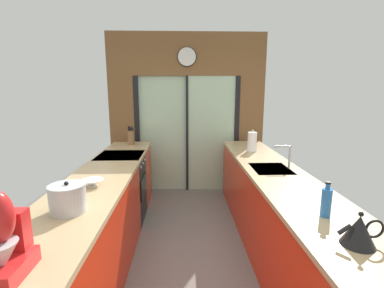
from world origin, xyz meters
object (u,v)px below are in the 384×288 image
Objects in this scene: kettle at (359,231)px; stand_mixer at (5,244)px; soap_bottle at (326,202)px; knife_block at (131,137)px; stock_pot at (68,198)px; paper_towel_roll at (252,142)px; oven_range at (122,188)px; mixing_bowl at (92,183)px.

stand_mixer is at bearing -173.76° from kettle.
soap_bottle reaches higher than kettle.
stock_pot is at bearing -90.00° from knife_block.
paper_towel_roll is at bearing 90.00° from soap_bottle.
soap_bottle is (1.80, -1.86, 0.57)m from oven_range.
oven_range is 3.73× the size of soap_bottle.
stock_pot is at bearing -89.39° from oven_range.
stand_mixer reaches higher than mixing_bowl.
stand_mixer is 1.86m from soap_bottle.
mixing_bowl is at bearing -90.00° from knife_block.
knife_block is at bearing 162.53° from paper_towel_roll.
soap_bottle is at bearing -90.00° from paper_towel_roll.
stock_pot reaches higher than oven_range.
knife_block is at bearing 90.00° from stand_mixer.
knife_block is 3.42m from kettle.
soap_bottle is (-0.00, 0.35, 0.02)m from kettle.
mixing_bowl is 1.91m from knife_block.
kettle is (1.80, -2.21, 0.55)m from oven_range.
oven_range is 1.30m from mixing_bowl.
paper_towel_roll is at bearing -17.47° from knife_block.
paper_towel_roll is (1.78, 1.87, 0.03)m from stock_pot.
mixing_bowl is at bearing -142.82° from paper_towel_roll.
knife_block is 1.21× the size of soap_bottle.
oven_range is 0.91m from knife_block.
stand_mixer is 1.66× the size of stock_pot.
stand_mixer is 0.68m from stock_pot.
mixing_bowl is 0.67× the size of knife_block.
stand_mixer reaches higher than stock_pot.
oven_range is at bearing 129.14° from kettle.
soap_bottle reaches higher than oven_range.
mixing_bowl is 2.05m from kettle.
oven_range is 2.19× the size of stand_mixer.
soap_bottle reaches higher than stock_pot.
kettle is at bearing -29.51° from mixing_bowl.
knife_block is 1.87m from paper_towel_roll.
knife_block reaches higher than mixing_bowl.
stand_mixer reaches higher than knife_block.
stand_mixer is 1.58× the size of kettle.
stock_pot is (-0.00, 0.68, -0.06)m from stand_mixer.
kettle is 0.35m from soap_bottle.
oven_range is at bearing -175.33° from paper_towel_roll.
paper_towel_roll reaches higher than kettle.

